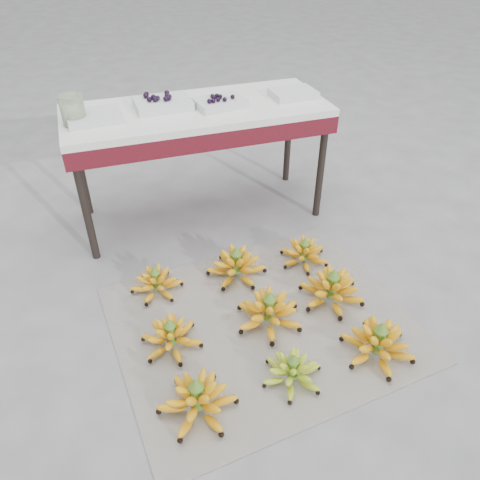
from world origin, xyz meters
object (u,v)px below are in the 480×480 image
object	(u,v)px
bunch_back_left	(156,283)
tray_left	(162,103)
bunch_mid_center	(269,312)
tray_right	(220,102)
bunch_front_left	(197,400)
tray_far_left	(94,117)
bunch_mid_left	(171,337)
tray_far_right	(293,94)
bunch_front_right	(378,343)
newspaper_mat	(262,323)
bunch_back_right	(304,253)
bunch_mid_right	(332,289)
vendor_table	(197,121)
bunch_back_center	(236,266)
glass_jar	(73,110)
bunch_front_center	(292,371)

from	to	relation	value
bunch_back_left	tray_left	size ratio (longest dim) A/B	1.09
bunch_mid_center	tray_left	xyz separation A→B (m)	(-0.21, 1.00, 0.61)
tray_left	tray_right	bearing A→B (deg)	-15.30
bunch_front_left	tray_far_left	size ratio (longest dim) A/B	1.39
bunch_front_left	bunch_mid_left	xyz separation A→B (m)	(-0.03, 0.33, -0.01)
tray_right	tray_far_right	xyz separation A→B (m)	(0.41, 0.01, -0.00)
bunch_front_left	bunch_front_right	world-z (taller)	bunch_front_right
newspaper_mat	tray_left	bearing A→B (deg)	100.46
bunch_back_right	tray_far_left	world-z (taller)	tray_far_left
bunch_front_right	bunch_back_right	distance (m)	0.65
tray_far_left	tray_right	size ratio (longest dim) A/B	0.97
bunch_mid_right	vendor_table	distance (m)	1.11
tray_far_right	vendor_table	bearing A→B (deg)	177.07
bunch_front_left	tray_right	world-z (taller)	tray_right
bunch_mid_center	bunch_back_left	size ratio (longest dim) A/B	1.01
newspaper_mat	bunch_back_right	xyz separation A→B (m)	(0.36, 0.34, 0.05)
bunch_back_left	tray_far_left	bearing A→B (deg)	124.80
bunch_back_left	bunch_back_center	bearing A→B (deg)	20.24
bunch_mid_left	glass_jar	size ratio (longest dim) A/B	2.03
newspaper_mat	vendor_table	distance (m)	1.11
bunch_mid_center	bunch_back_center	distance (m)	0.35
bunch_mid_right	bunch_mid_left	bearing A→B (deg)	166.98
bunch_mid_center	tray_far_left	xyz separation A→B (m)	(-0.56, 0.93, 0.61)
bunch_back_left	bunch_mid_center	bearing A→B (deg)	-18.01
bunch_back_right	tray_far_right	xyz separation A→B (m)	(0.16, 0.59, 0.62)
bunch_front_right	bunch_back_center	size ratio (longest dim) A/B	0.85
bunch_front_left	bunch_mid_right	distance (m)	0.82
tray_right	newspaper_mat	bearing A→B (deg)	-96.14
tray_left	glass_jar	size ratio (longest dim) A/B	2.04
newspaper_mat	bunch_back_center	bearing A→B (deg)	90.79
bunch_mid_center	bunch_front_left	bearing A→B (deg)	-144.75
bunch_front_center	tray_left	distance (m)	1.46
vendor_table	bunch_front_center	bearing A→B (deg)	-89.16
bunch_mid_left	tray_far_left	world-z (taller)	tray_far_left
tray_left	tray_far_right	xyz separation A→B (m)	(0.70, -0.07, -0.01)
newspaper_mat	tray_right	bearing A→B (deg)	83.86
newspaper_mat	glass_jar	bearing A→B (deg)	124.08
bunch_front_left	bunch_mid_right	xyz separation A→B (m)	(0.73, 0.37, 0.00)
bunch_front_center	bunch_front_left	bearing A→B (deg)	-158.98
bunch_back_right	tray_right	bearing A→B (deg)	126.17
bunch_mid_center	vendor_table	bearing A→B (deg)	89.29
bunch_front_center	bunch_mid_center	xyz separation A→B (m)	(0.03, 0.31, 0.01)
bunch_back_left	bunch_front_center	bearing A→B (deg)	-37.17
bunch_mid_center	vendor_table	size ratio (longest dim) A/B	0.23
newspaper_mat	bunch_mid_center	world-z (taller)	bunch_mid_center
bunch_front_right	bunch_mid_left	world-z (taller)	bunch_front_right
bunch_front_center	glass_jar	distance (m)	1.53
bunch_mid_center	bunch_back_right	size ratio (longest dim) A/B	1.07
bunch_mid_right	bunch_front_left	bearing A→B (deg)	-169.16
newspaper_mat	bunch_mid_left	world-z (taller)	bunch_mid_left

